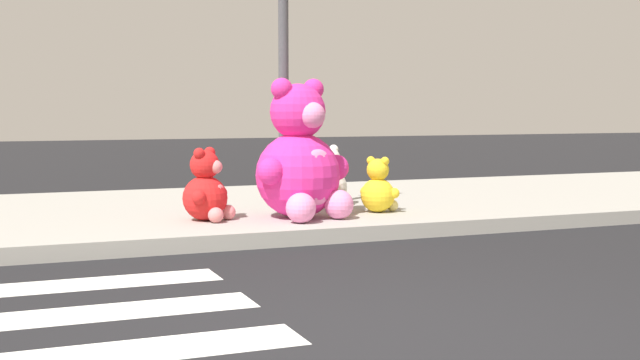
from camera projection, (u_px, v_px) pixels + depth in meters
ground_plane at (378, 338)px, 4.52m from camera, size 60.00×60.00×0.00m
sidewalk at (178, 213)px, 9.32m from camera, size 28.00×4.40×0.15m
sign_pole at (284, 54)px, 8.80m from camera, size 0.56×0.11×3.20m
plush_pink_large at (300, 162)px, 8.34m from camera, size 1.06×1.00×1.42m
plush_red at (207, 191)px, 8.16m from camera, size 0.52×0.52×0.73m
plush_yellow at (378, 190)px, 8.83m from camera, size 0.43×0.42×0.60m
plush_white at (327, 182)px, 9.40m from camera, size 0.49×0.50×0.70m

